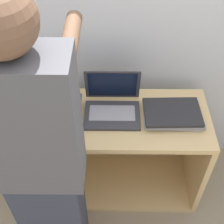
{
  "coord_description": "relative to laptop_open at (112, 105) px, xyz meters",
  "views": [
    {
      "loc": [
        0.01,
        -1.06,
        2.15
      ],
      "look_at": [
        0.0,
        0.18,
        0.87
      ],
      "focal_mm": 50.0,
      "sensor_mm": 36.0,
      "label": 1
    }
  ],
  "objects": [
    {
      "name": "laptop_stack_left",
      "position": [
        -0.38,
        -0.05,
        0.01
      ],
      "size": [
        0.36,
        0.26,
        0.12
      ],
      "color": "slate",
      "rests_on": "cart"
    },
    {
      "name": "laptop_stack_right",
      "position": [
        0.37,
        -0.05,
        -0.02
      ],
      "size": [
        0.36,
        0.26,
        0.06
      ],
      "color": "#B7B7BC",
      "rests_on": "cart"
    },
    {
      "name": "cart",
      "position": [
        0.0,
        0.02,
        -0.43
      ],
      "size": [
        1.22,
        0.52,
        0.75
      ],
      "color": "tan",
      "rests_on": "ground_plane"
    },
    {
      "name": "wall_back",
      "position": [
        0.0,
        0.32,
        0.4
      ],
      "size": [
        8.0,
        0.05,
        2.4
      ],
      "color": "silver",
      "rests_on": "ground_plane"
    },
    {
      "name": "laptop_open",
      "position": [
        0.0,
        0.0,
        0.0
      ],
      "size": [
        0.34,
        0.28,
        0.26
      ],
      "color": "#333338",
      "rests_on": "cart"
    },
    {
      "name": "ground_plane",
      "position": [
        0.0,
        -0.31,
        -0.8
      ],
      "size": [
        12.0,
        12.0,
        0.0
      ],
      "primitive_type": "plane",
      "color": "gray"
    },
    {
      "name": "person",
      "position": [
        -0.32,
        -0.55,
        0.12
      ],
      "size": [
        0.4,
        0.54,
        1.81
      ],
      "color": "#2D3342",
      "rests_on": "ground_plane"
    }
  ]
}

